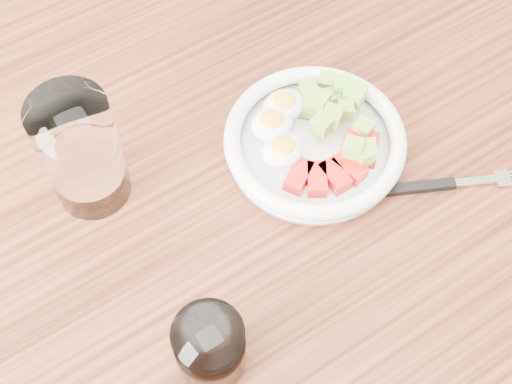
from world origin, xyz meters
TOP-DOWN VIEW (x-y plane):
  - dining_table at (0.00, 0.00)m, footprint 1.50×0.90m
  - bowl at (0.09, 0.04)m, footprint 0.21×0.21m
  - fork at (0.17, -0.08)m, footprint 0.17×0.09m
  - water_glass at (-0.15, 0.13)m, footprint 0.08×0.08m
  - coffee_glass at (-0.14, -0.11)m, footprint 0.07×0.07m

SIDE VIEW (x-z plane):
  - dining_table at x=0.00m, z-range 0.28..1.05m
  - fork at x=0.17m, z-range 0.77..0.78m
  - bowl at x=0.09m, z-range 0.76..0.82m
  - coffee_glass at x=-0.14m, z-range 0.77..0.85m
  - water_glass at x=-0.15m, z-range 0.77..0.92m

